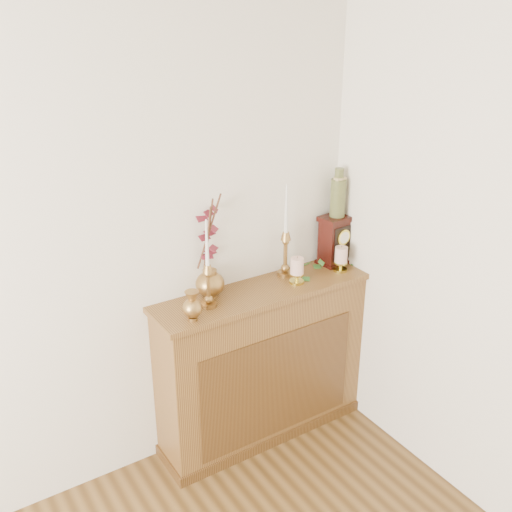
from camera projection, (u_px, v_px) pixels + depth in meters
console_shelf at (263, 367)px, 3.37m from camera, size 1.24×0.34×0.93m
candlestick_left at (208, 279)px, 2.93m from camera, size 0.08×0.08×0.46m
candlestick_center at (286, 247)px, 3.26m from camera, size 0.09×0.09×0.52m
bud_vase at (192, 306)px, 2.83m from camera, size 0.09×0.09×0.15m
ginger_jar at (208, 249)px, 3.03m from camera, size 0.23×0.24×0.56m
pillar_candle_left at (297, 269)px, 3.21m from camera, size 0.08×0.08×0.16m
pillar_candle_right at (341, 258)px, 3.35m from camera, size 0.08×0.08×0.15m
ivy_garland at (328, 265)px, 3.42m from camera, size 0.45×0.20×0.08m
mantel_clock at (336, 240)px, 3.43m from camera, size 0.20×0.15×0.29m
ceramic_vase at (338, 195)px, 3.32m from camera, size 0.09×0.09×0.28m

